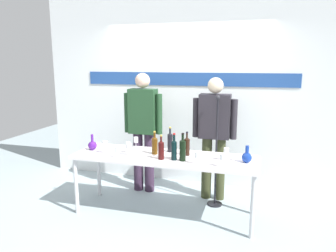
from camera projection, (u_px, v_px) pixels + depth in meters
The scene contains 22 objects.
ground_plane at pixel (165, 213), 4.13m from camera, with size 10.00×10.00×0.00m, color #98A9AE.
back_wall at pixel (187, 89), 5.01m from camera, with size 4.73×0.11×3.00m.
display_table at pixel (165, 160), 3.99m from camera, with size 2.30×0.70×0.77m.
decanter_blue_left at pixel (93, 145), 4.23m from camera, with size 0.12×0.12×0.21m.
decanter_blue_right at pixel (247, 157), 3.69m from camera, with size 0.12×0.12×0.20m.
presenter_left at pixel (143, 125), 4.68m from camera, with size 0.58×0.22×1.77m.
presenter_right at pixel (214, 131), 4.40m from camera, with size 0.61×0.22×1.72m.
wine_bottle_0 at pixel (183, 149), 3.75m from camera, with size 0.08×0.08×0.34m.
wine_bottle_1 at pixel (161, 149), 3.81m from camera, with size 0.07×0.07×0.30m.
wine_bottle_2 at pixel (187, 146), 3.97m from camera, with size 0.07×0.07×0.30m.
wine_bottle_3 at pixel (174, 149), 3.78m from camera, with size 0.07×0.07×0.33m.
wine_bottle_4 at pixel (170, 141), 4.12m from camera, with size 0.07×0.07×0.33m.
wine_bottle_5 at pixel (155, 145), 4.03m from camera, with size 0.07×0.07×0.30m.
wine_glass_left_0 at pixel (128, 145), 4.09m from camera, with size 0.06×0.06×0.14m.
wine_glass_left_1 at pixel (105, 144), 4.06m from camera, with size 0.07×0.07×0.16m.
wine_glass_left_2 at pixel (117, 150), 3.88m from camera, with size 0.06×0.06×0.13m.
wine_glass_left_3 at pixel (136, 140), 4.36m from camera, with size 0.06×0.06×0.14m.
wine_glass_left_4 at pixel (129, 147), 3.98m from camera, with size 0.07×0.07×0.15m.
wine_glass_right_0 at pixel (197, 155), 3.63m from camera, with size 0.06×0.06×0.14m.
wine_glass_right_1 at pixel (222, 157), 3.53m from camera, with size 0.06×0.06×0.15m.
wine_glass_right_2 at pixel (226, 152), 3.76m from camera, with size 0.06×0.06×0.15m.
microphone_stand at pixel (216, 170), 4.28m from camera, with size 0.20×0.20×1.50m.
Camera 1 is at (1.09, -3.66, 1.92)m, focal length 34.15 mm.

